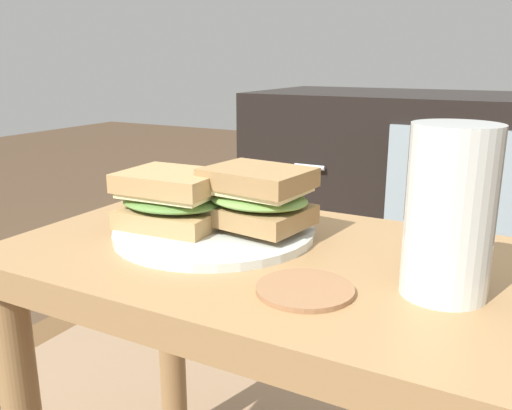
% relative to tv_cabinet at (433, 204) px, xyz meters
% --- Properties ---
extents(side_table, '(0.56, 0.36, 0.46)m').
position_rel_tv_cabinet_xyz_m(side_table, '(-0.02, -0.95, 0.08)').
color(side_table, '#A37A4C').
rests_on(side_table, ground).
extents(tv_cabinet, '(0.96, 0.46, 0.58)m').
position_rel_tv_cabinet_xyz_m(tv_cabinet, '(0.00, 0.00, 0.00)').
color(tv_cabinet, black).
rests_on(tv_cabinet, ground).
extents(area_rug, '(1.18, 0.78, 0.01)m').
position_rel_tv_cabinet_xyz_m(area_rug, '(-0.27, -0.57, -0.29)').
color(area_rug, brown).
rests_on(area_rug, ground).
extents(plate, '(0.24, 0.24, 0.01)m').
position_rel_tv_cabinet_xyz_m(plate, '(-0.09, -0.93, 0.17)').
color(plate, silver).
rests_on(plate, side_table).
extents(sandwich_front, '(0.13, 0.11, 0.07)m').
position_rel_tv_cabinet_xyz_m(sandwich_front, '(-0.14, -0.95, 0.21)').
color(sandwich_front, tan).
rests_on(sandwich_front, plate).
extents(sandwich_back, '(0.14, 0.11, 0.07)m').
position_rel_tv_cabinet_xyz_m(sandwich_back, '(-0.04, -0.92, 0.22)').
color(sandwich_back, '#9E7A4C').
rests_on(sandwich_back, plate).
extents(beer_glass, '(0.08, 0.08, 0.15)m').
position_rel_tv_cabinet_xyz_m(beer_glass, '(0.18, -0.97, 0.24)').
color(beer_glass, silver).
rests_on(beer_glass, side_table).
extents(coaster, '(0.09, 0.09, 0.01)m').
position_rel_tv_cabinet_xyz_m(coaster, '(0.07, -1.03, 0.17)').
color(coaster, '#996B47').
rests_on(coaster, side_table).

